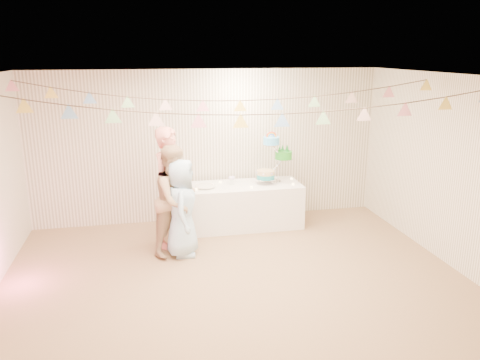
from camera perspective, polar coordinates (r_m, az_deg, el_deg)
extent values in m
plane|color=#826346|center=(6.17, -0.33, -12.44)|extent=(6.00, 6.00, 0.00)
plane|color=silver|center=(5.45, -0.37, 12.46)|extent=(6.00, 6.00, 0.00)
plane|color=white|center=(8.07, -3.84, 4.11)|extent=(6.00, 6.00, 0.00)
plane|color=white|center=(3.43, 8.08, -12.31)|extent=(6.00, 6.00, 0.00)
plane|color=white|center=(6.90, 24.89, 0.72)|extent=(5.00, 5.00, 0.00)
cube|color=white|center=(7.91, 0.33, -3.11)|extent=(1.95, 0.78, 0.73)
cylinder|color=white|center=(7.64, -4.26, -0.73)|extent=(0.33, 0.33, 0.02)
imported|color=#DA7E72|center=(7.06, -8.43, -0.91)|extent=(0.77, 0.79, 1.83)
imported|color=tan|center=(6.82, -7.81, -2.40)|extent=(0.99, 0.99, 1.62)
imported|color=#AAD2F1|center=(6.75, -7.15, -3.39)|extent=(0.53, 0.74, 1.43)
cylinder|color=#FFD88C|center=(7.53, -5.39, -1.11)|extent=(0.04, 0.04, 0.03)
cylinder|color=#FFD88C|center=(7.90, -2.42, -0.25)|extent=(0.04, 0.04, 0.03)
cylinder|color=#FFD88C|center=(7.61, 1.42, -0.87)|extent=(0.04, 0.04, 0.03)
cylinder|color=#FFD88C|center=(8.08, 2.44, 0.10)|extent=(0.04, 0.04, 0.03)
cylinder|color=#FFD88C|center=(7.83, 6.49, -0.48)|extent=(0.04, 0.04, 0.03)
cylinder|color=#FFD88C|center=(8.16, 6.31, 0.18)|extent=(0.04, 0.04, 0.03)
cylinder|color=#FFD88C|center=(7.77, -3.39, -0.54)|extent=(0.04, 0.04, 0.03)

